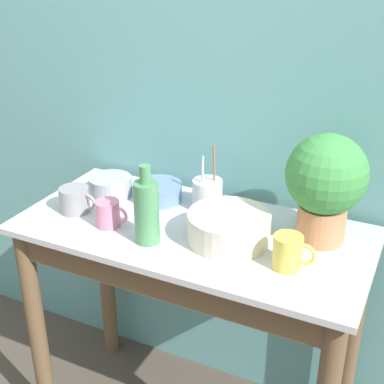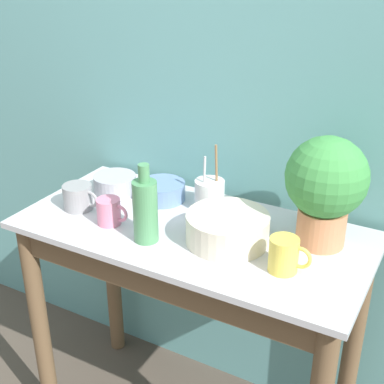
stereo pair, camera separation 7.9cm
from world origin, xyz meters
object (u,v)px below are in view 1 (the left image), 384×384
at_px(bottle_tall, 147,211).
at_px(mug_yellow, 288,252).
at_px(potted_plant, 326,182).
at_px(bowl_small_blue, 159,192).
at_px(mug_grey, 75,200).
at_px(bowl_small_steel, 111,186).
at_px(bowl_wash_large, 229,227).
at_px(utensil_cup, 207,194).
at_px(mug_pink, 109,214).

relative_size(bottle_tall, mug_yellow, 2.06).
height_order(potted_plant, bowl_small_blue, potted_plant).
height_order(potted_plant, mug_grey, potted_plant).
height_order(bottle_tall, bowl_small_blue, bottle_tall).
height_order(potted_plant, bowl_small_steel, potted_plant).
height_order(potted_plant, mug_yellow, potted_plant).
height_order(bowl_wash_large, utensil_cup, utensil_cup).
bearing_deg(bowl_small_steel, mug_grey, -102.61).
height_order(bowl_wash_large, bowl_small_blue, bowl_wash_large).
height_order(bottle_tall, utensil_cup, bottle_tall).
bearing_deg(mug_grey, utensil_cup, 28.27).
height_order(potted_plant, bowl_wash_large, potted_plant).
xyz_separation_m(potted_plant, mug_grey, (-0.75, -0.16, -0.14)).
bearing_deg(bowl_wash_large, bowl_small_steel, 167.26).
height_order(potted_plant, bottle_tall, potted_plant).
bearing_deg(mug_grey, potted_plant, 12.39).
height_order(mug_grey, bowl_small_steel, mug_grey).
relative_size(bowl_small_blue, bowl_small_steel, 1.07).
height_order(bowl_small_blue, utensil_cup, utensil_cup).
height_order(bottle_tall, bowl_small_steel, bottle_tall).
bearing_deg(mug_yellow, bowl_wash_large, 161.72).
bearing_deg(mug_grey, mug_yellow, -1.74).
bearing_deg(bowl_wash_large, bottle_tall, -153.31).
bearing_deg(bowl_small_blue, utensil_cup, 3.89).
bearing_deg(potted_plant, bowl_small_blue, 177.45).
bearing_deg(bottle_tall, potted_plant, 26.92).
height_order(bottle_tall, mug_yellow, bottle_tall).
xyz_separation_m(bowl_wash_large, mug_grey, (-0.51, -0.04, -0.00)).
bearing_deg(potted_plant, bowl_wash_large, -152.89).
xyz_separation_m(bowl_wash_large, bowl_small_blue, (-0.31, 0.15, -0.01)).
xyz_separation_m(bottle_tall, bowl_small_steel, (-0.27, 0.21, -0.07)).
xyz_separation_m(bottle_tall, mug_grey, (-0.30, 0.06, -0.06)).
bearing_deg(potted_plant, mug_pink, -161.70).
distance_m(potted_plant, bowl_small_steel, 0.73).
bearing_deg(bottle_tall, bowl_wash_large, 26.69).
xyz_separation_m(mug_yellow, bowl_small_blue, (-0.51, 0.21, -0.02)).
height_order(bowl_small_steel, utensil_cup, utensil_cup).
distance_m(bowl_wash_large, mug_pink, 0.37).
distance_m(mug_grey, bowl_small_blue, 0.28).
height_order(mug_grey, utensil_cup, utensil_cup).
bearing_deg(bottle_tall, bowl_small_blue, 111.99).
relative_size(bowl_wash_large, utensil_cup, 1.07).
bearing_deg(bowl_small_steel, mug_pink, -57.89).
distance_m(mug_yellow, utensil_cup, 0.40).
relative_size(mug_pink, bowl_small_blue, 0.69).
bearing_deg(mug_pink, bowl_wash_large, 11.97).
distance_m(bowl_small_blue, utensil_cup, 0.17).
xyz_separation_m(bottle_tall, utensil_cup, (0.07, 0.26, -0.05)).
bearing_deg(mug_pink, bowl_small_blue, 77.11).
xyz_separation_m(mug_pink, bowl_small_blue, (0.05, 0.22, -0.01)).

